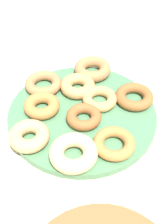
{
  "coord_description": "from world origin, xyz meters",
  "views": [
    {
      "loc": [
        0.07,
        0.49,
        0.52
      ],
      "look_at": [
        0.0,
        0.03,
        0.05
      ],
      "focal_mm": 49.5,
      "sensor_mm": 36.0,
      "label": 1
    }
  ],
  "objects_px": {
    "donut_plate": "(82,114)",
    "donut_9": "(29,136)",
    "donut_2": "(114,143)",
    "donut_3": "(134,97)",
    "donut_6": "(43,84)",
    "donut_4": "(42,106)",
    "donut_5": "(93,69)",
    "donut_0": "(73,153)",
    "donut_7": "(76,86)",
    "donut_1": "(84,117)",
    "donut_8": "(100,99)"
  },
  "relations": [
    {
      "from": "donut_7",
      "to": "donut_0",
      "type": "bearing_deg",
      "value": 81.38
    },
    {
      "from": "donut_0",
      "to": "donut_8",
      "type": "bearing_deg",
      "value": -117.99
    },
    {
      "from": "donut_2",
      "to": "donut_3",
      "type": "xyz_separation_m",
      "value": [
        -0.08,
        -0.13,
        0.0
      ]
    },
    {
      "from": "donut_1",
      "to": "donut_7",
      "type": "height_order",
      "value": "donut_7"
    },
    {
      "from": "donut_0",
      "to": "donut_8",
      "type": "distance_m",
      "value": 0.17
    },
    {
      "from": "donut_1",
      "to": "donut_4",
      "type": "bearing_deg",
      "value": -27.59
    },
    {
      "from": "donut_1",
      "to": "donut_5",
      "type": "relative_size",
      "value": 0.83
    },
    {
      "from": "donut_plate",
      "to": "donut_2",
      "type": "relative_size",
      "value": 3.93
    },
    {
      "from": "donut_plate",
      "to": "donut_5",
      "type": "relative_size",
      "value": 3.63
    },
    {
      "from": "donut_4",
      "to": "donut_7",
      "type": "xyz_separation_m",
      "value": [
        -0.09,
        -0.06,
        0.0
      ]
    },
    {
      "from": "donut_7",
      "to": "donut_3",
      "type": "bearing_deg",
      "value": 157.09
    },
    {
      "from": "donut_0",
      "to": "donut_5",
      "type": "distance_m",
      "value": 0.27
    },
    {
      "from": "donut_6",
      "to": "donut_plate",
      "type": "bearing_deg",
      "value": 129.9
    },
    {
      "from": "donut_6",
      "to": "donut_8",
      "type": "height_order",
      "value": "donut_6"
    },
    {
      "from": "donut_plate",
      "to": "donut_2",
      "type": "height_order",
      "value": "donut_2"
    },
    {
      "from": "donut_plate",
      "to": "donut_8",
      "type": "xyz_separation_m",
      "value": [
        -0.04,
        -0.03,
        0.02
      ]
    },
    {
      "from": "donut_3",
      "to": "donut_4",
      "type": "bearing_deg",
      "value": 0.09
    },
    {
      "from": "donut_0",
      "to": "donut_6",
      "type": "xyz_separation_m",
      "value": [
        0.05,
        -0.22,
        -0.0
      ]
    },
    {
      "from": "donut_plate",
      "to": "donut_2",
      "type": "bearing_deg",
      "value": 114.67
    },
    {
      "from": "donut_1",
      "to": "donut_4",
      "type": "relative_size",
      "value": 0.95
    },
    {
      "from": "donut_3",
      "to": "donut_7",
      "type": "relative_size",
      "value": 1.06
    },
    {
      "from": "donut_4",
      "to": "donut_6",
      "type": "distance_m",
      "value": 0.08
    },
    {
      "from": "donut_1",
      "to": "donut_9",
      "type": "distance_m",
      "value": 0.13
    },
    {
      "from": "donut_1",
      "to": "donut_8",
      "type": "bearing_deg",
      "value": -130.81
    },
    {
      "from": "donut_8",
      "to": "donut_5",
      "type": "bearing_deg",
      "value": -90.71
    },
    {
      "from": "donut_5",
      "to": "donut_8",
      "type": "bearing_deg",
      "value": 89.29
    },
    {
      "from": "donut_0",
      "to": "donut_2",
      "type": "height_order",
      "value": "donut_0"
    },
    {
      "from": "donut_7",
      "to": "donut_8",
      "type": "distance_m",
      "value": 0.07
    },
    {
      "from": "donut_plate",
      "to": "donut_7",
      "type": "bearing_deg",
      "value": -86.83
    },
    {
      "from": "donut_5",
      "to": "donut_9",
      "type": "relative_size",
      "value": 1.1
    },
    {
      "from": "donut_6",
      "to": "donut_8",
      "type": "distance_m",
      "value": 0.15
    },
    {
      "from": "donut_5",
      "to": "donut_6",
      "type": "distance_m",
      "value": 0.13
    },
    {
      "from": "donut_6",
      "to": "donut_4",
      "type": "bearing_deg",
      "value": 84.37
    },
    {
      "from": "donut_plate",
      "to": "donut_7",
      "type": "xyz_separation_m",
      "value": [
        0.0,
        -0.08,
        0.02
      ]
    },
    {
      "from": "donut_7",
      "to": "donut_9",
      "type": "height_order",
      "value": "donut_9"
    },
    {
      "from": "donut_8",
      "to": "donut_9",
      "type": "bearing_deg",
      "value": 29.45
    },
    {
      "from": "donut_2",
      "to": "donut_7",
      "type": "relative_size",
      "value": 1.02
    },
    {
      "from": "donut_3",
      "to": "donut_6",
      "type": "bearing_deg",
      "value": -20.4
    },
    {
      "from": "donut_2",
      "to": "donut_6",
      "type": "bearing_deg",
      "value": -57.47
    },
    {
      "from": "donut_1",
      "to": "donut_3",
      "type": "relative_size",
      "value": 0.87
    },
    {
      "from": "donut_0",
      "to": "donut_3",
      "type": "bearing_deg",
      "value": -138.14
    },
    {
      "from": "donut_3",
      "to": "donut_9",
      "type": "bearing_deg",
      "value": 19.67
    },
    {
      "from": "donut_7",
      "to": "donut_6",
      "type": "bearing_deg",
      "value": -15.99
    },
    {
      "from": "donut_0",
      "to": "donut_3",
      "type": "height_order",
      "value": "donut_0"
    },
    {
      "from": "donut_3",
      "to": "donut_5",
      "type": "distance_m",
      "value": 0.14
    },
    {
      "from": "donut_plate",
      "to": "donut_9",
      "type": "xyz_separation_m",
      "value": [
        0.12,
        0.07,
        0.02
      ]
    },
    {
      "from": "donut_2",
      "to": "donut_5",
      "type": "xyz_separation_m",
      "value": [
        0.0,
        -0.24,
        0.0
      ]
    },
    {
      "from": "donut_0",
      "to": "donut_7",
      "type": "xyz_separation_m",
      "value": [
        -0.03,
        -0.2,
        -0.0
      ]
    },
    {
      "from": "donut_7",
      "to": "donut_2",
      "type": "bearing_deg",
      "value": 106.37
    },
    {
      "from": "donut_1",
      "to": "donut_7",
      "type": "xyz_separation_m",
      "value": [
        0.0,
        -0.1,
        0.0
      ]
    }
  ]
}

